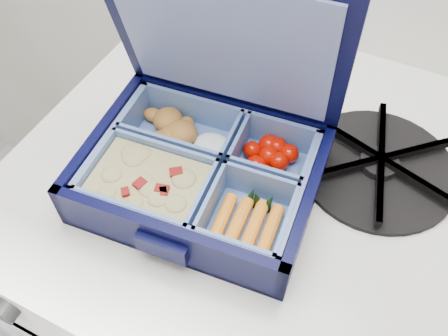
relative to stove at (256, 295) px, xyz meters
The scene contains 5 objects.
stove is the anchor object (origin of this frame).
bento_box 0.48m from the stove, 120.87° to the right, with size 0.25×0.20×0.06m, color black, non-canonical shape.
burner_grate 0.47m from the stove, 12.74° to the left, with size 0.19×0.19×0.03m, color black.
burner_grate_rear 0.52m from the stove, 131.71° to the left, with size 0.17×0.17×0.02m, color black.
fork 0.45m from the stove, 131.90° to the left, with size 0.02×0.17×0.01m, color silver, non-canonical shape.
Camera 1 is at (-0.03, 1.32, 1.33)m, focal length 38.00 mm.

